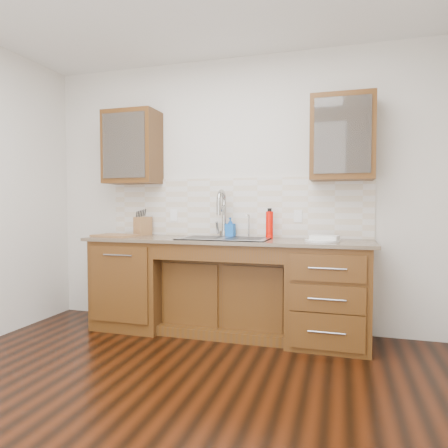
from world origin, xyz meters
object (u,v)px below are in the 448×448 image
(plate, at_px, (322,241))
(cutting_board, at_px, (116,235))
(water_bottle, at_px, (269,225))
(knife_block, at_px, (143,226))
(soap_bottle, at_px, (230,227))

(plate, relative_size, cutting_board, 0.69)
(water_bottle, height_order, plate, water_bottle)
(plate, distance_m, knife_block, 1.86)
(soap_bottle, relative_size, cutting_board, 0.46)
(plate, relative_size, knife_block, 1.53)
(water_bottle, height_order, cutting_board, water_bottle)
(soap_bottle, bearing_deg, knife_block, -174.80)
(water_bottle, xyz_separation_m, cutting_board, (-1.53, -0.21, -0.12))
(water_bottle, bearing_deg, soap_bottle, 171.76)
(cutting_board, bearing_deg, water_bottle, 7.76)
(water_bottle, xyz_separation_m, plate, (0.49, -0.20, -0.12))
(water_bottle, relative_size, cutting_board, 0.61)
(soap_bottle, relative_size, plate, 0.66)
(plate, bearing_deg, cutting_board, -179.63)
(water_bottle, distance_m, knife_block, 1.35)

